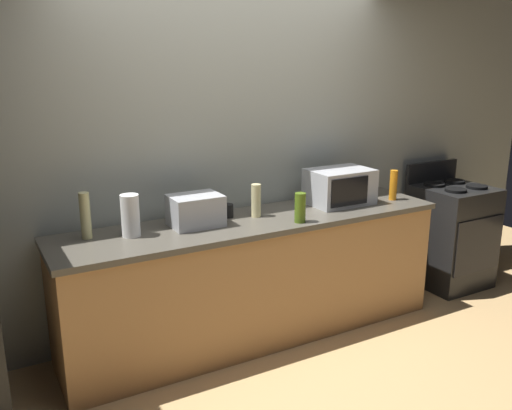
# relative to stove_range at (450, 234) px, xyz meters

# --- Properties ---
(ground_plane) EXTENTS (8.00, 8.00, 0.00)m
(ground_plane) POSITION_rel_stove_range_xyz_m (-2.00, -0.40, -0.46)
(ground_plane) COLOR tan
(back_wall) EXTENTS (6.40, 0.10, 2.70)m
(back_wall) POSITION_rel_stove_range_xyz_m (-2.00, 0.41, 0.89)
(back_wall) COLOR #9EA399
(back_wall) RESTS_ON ground_plane
(counter_run) EXTENTS (2.84, 0.64, 0.90)m
(counter_run) POSITION_rel_stove_range_xyz_m (-2.00, 0.00, -0.01)
(counter_run) COLOR #B27F4C
(counter_run) RESTS_ON ground_plane
(stove_range) EXTENTS (0.60, 0.61, 1.08)m
(stove_range) POSITION_rel_stove_range_xyz_m (0.00, 0.00, 0.00)
(stove_range) COLOR black
(stove_range) RESTS_ON ground_plane
(microwave) EXTENTS (0.48, 0.35, 0.27)m
(microwave) POSITION_rel_stove_range_xyz_m (-1.24, 0.05, 0.57)
(microwave) COLOR #B7BABF
(microwave) RESTS_ON counter_run
(toaster_oven) EXTENTS (0.34, 0.26, 0.21)m
(toaster_oven) POSITION_rel_stove_range_xyz_m (-2.43, 0.06, 0.54)
(toaster_oven) COLOR #B7BABF
(toaster_oven) RESTS_ON counter_run
(paper_towel_roll) EXTENTS (0.12, 0.12, 0.27)m
(paper_towel_roll) POSITION_rel_stove_range_xyz_m (-2.88, 0.05, 0.57)
(paper_towel_roll) COLOR white
(paper_towel_roll) RESTS_ON counter_run
(bottle_dish_soap) EXTENTS (0.06, 0.06, 0.24)m
(bottle_dish_soap) POSITION_rel_stove_range_xyz_m (-0.79, -0.07, 0.56)
(bottle_dish_soap) COLOR orange
(bottle_dish_soap) RESTS_ON counter_run
(bottle_vinegar) EXTENTS (0.07, 0.07, 0.29)m
(bottle_vinegar) POSITION_rel_stove_range_xyz_m (-3.13, 0.14, 0.59)
(bottle_vinegar) COLOR beige
(bottle_vinegar) RESTS_ON counter_run
(bottle_olive_oil) EXTENTS (0.08, 0.08, 0.21)m
(bottle_olive_oil) POSITION_rel_stove_range_xyz_m (-1.78, -0.22, 0.54)
(bottle_olive_oil) COLOR #4C6B19
(bottle_olive_oil) RESTS_ON counter_run
(bottle_hand_soap) EXTENTS (0.07, 0.07, 0.24)m
(bottle_hand_soap) POSITION_rel_stove_range_xyz_m (-1.97, 0.05, 0.56)
(bottle_hand_soap) COLOR beige
(bottle_hand_soap) RESTS_ON counter_run
(mug_black) EXTENTS (0.08, 0.08, 0.09)m
(mug_black) POSITION_rel_stove_range_xyz_m (-2.16, 0.13, 0.49)
(mug_black) COLOR black
(mug_black) RESTS_ON counter_run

